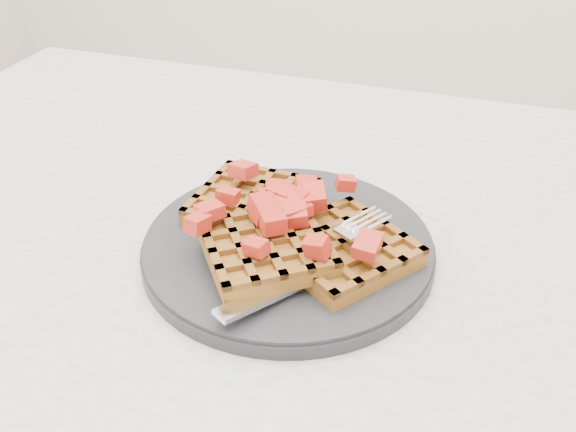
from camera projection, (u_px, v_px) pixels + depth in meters
The scene contains 5 objects.
table at pixel (361, 369), 0.60m from camera, with size 1.20×0.80×0.75m.
plate at pixel (288, 247), 0.55m from camera, with size 0.25×0.25×0.02m, color black.
waffles at pixel (287, 231), 0.54m from camera, with size 0.22×0.19×0.03m.
strawberry_pile at pixel (288, 202), 0.53m from camera, with size 0.15×0.15×0.02m, color #970C05, non-canonical shape.
fork at pixel (319, 267), 0.50m from camera, with size 0.02×0.18×0.02m, color silver, non-canonical shape.
Camera 1 is at (0.07, -0.42, 1.09)m, focal length 40.00 mm.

